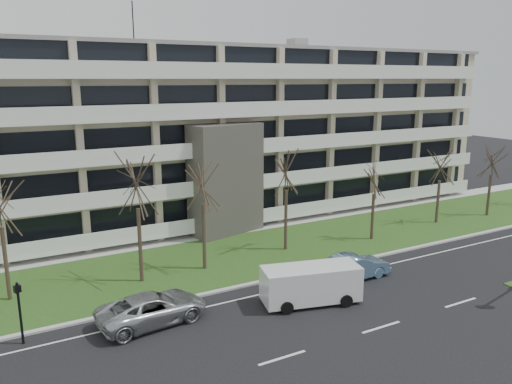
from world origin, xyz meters
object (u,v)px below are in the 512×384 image
white_van (312,281)px  pedestrian_signal (19,305)px  silver_pickup (152,308)px  blue_sedan (354,267)px

white_van → pedestrian_signal: (-14.85, 2.96, 0.72)m
silver_pickup → pedestrian_signal: 6.34m
silver_pickup → blue_sedan: silver_pickup is taller
silver_pickup → white_van: bearing=-109.1°
blue_sedan → white_van: (-4.41, -1.58, 0.50)m
pedestrian_signal → white_van: bearing=-29.9°
white_van → blue_sedan: bearing=34.0°
silver_pickup → white_van: 8.94m
white_van → pedestrian_signal: size_ratio=1.86×
silver_pickup → blue_sedan: bearing=-98.0°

